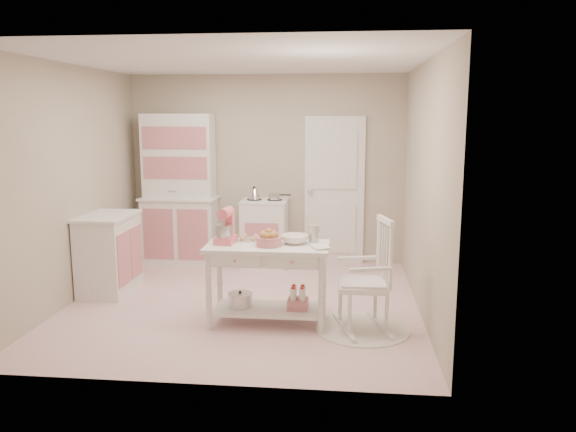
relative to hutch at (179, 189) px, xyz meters
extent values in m
plane|color=pink|center=(1.19, -1.66, -1.04)|extent=(3.80, 3.80, 0.00)
cube|color=white|center=(1.19, -1.66, 1.56)|extent=(3.80, 3.80, 0.04)
cube|color=#C0B49C|center=(1.19, 0.24, 0.26)|extent=(3.80, 0.04, 2.60)
cube|color=#C0B49C|center=(1.19, -3.56, 0.26)|extent=(3.80, 0.04, 2.60)
cube|color=#C0B49C|center=(-0.71, -1.66, 0.26)|extent=(0.04, 3.80, 2.60)
cube|color=#C0B49C|center=(3.09, -1.66, 0.26)|extent=(0.04, 3.80, 2.60)
cube|color=white|center=(2.14, 0.21, -0.02)|extent=(0.82, 0.05, 2.04)
cube|color=white|center=(0.00, 0.00, 0.00)|extent=(1.06, 0.50, 2.08)
cube|color=white|center=(1.20, -0.05, -0.58)|extent=(0.62, 0.57, 0.92)
cube|color=white|center=(-0.44, -1.40, -0.58)|extent=(0.54, 0.84, 0.92)
cylinder|color=white|center=(2.48, -2.30, -1.03)|extent=(0.92, 0.92, 0.01)
cube|color=white|center=(2.48, -2.30, -0.49)|extent=(0.65, 0.82, 1.10)
cube|color=white|center=(1.54, -2.20, -0.64)|extent=(1.20, 0.60, 0.80)
cube|color=#FF6B79|center=(1.12, -2.18, -0.07)|extent=(0.23, 0.30, 0.34)
cube|color=silver|center=(1.39, -2.02, -0.23)|extent=(0.34, 0.24, 0.02)
cylinder|color=#CB757E|center=(1.56, -2.25, -0.19)|extent=(0.25, 0.25, 0.09)
imported|color=white|center=(1.80, -2.12, -0.20)|extent=(0.27, 0.27, 0.09)
cylinder|color=silver|center=(1.98, -2.04, -0.16)|extent=(0.10, 0.10, 0.17)
imported|color=white|center=(1.99, -2.32, -0.23)|extent=(0.22, 0.25, 0.02)
camera|label=1|loc=(2.28, -7.50, 1.00)|focal=35.00mm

